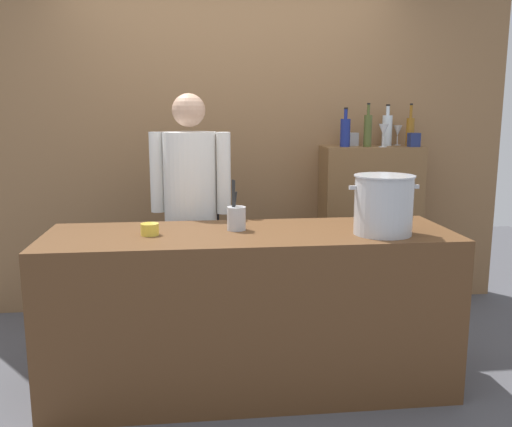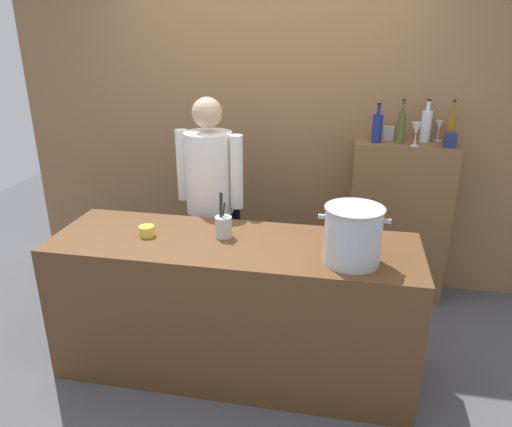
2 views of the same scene
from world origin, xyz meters
The scene contains 16 objects.
ground_plane centered at (0.00, 0.00, 0.00)m, with size 8.00×8.00×0.00m, color #4C4C51.
brick_back_panel centered at (0.00, 1.40, 1.50)m, with size 4.40×0.10×3.00m, color olive.
prep_counter centered at (0.00, 0.00, 0.45)m, with size 2.22×0.70×0.90m, color brown.
bar_cabinet centered at (1.07, 1.19, 0.64)m, with size 0.76×0.32×1.29m, color brown.
chef centered at (-0.32, 0.64, 0.96)m, with size 0.52×0.39×1.66m.
stockpot_large centered at (0.70, -0.13, 1.06)m, with size 0.38×0.32×0.32m.
utensil_crock centered at (-0.07, 0.06, 0.97)m, with size 0.10×0.10×0.28m.
butter_jar centered at (-0.54, -0.02, 0.93)m, with size 0.10×0.10×0.06m, color yellow.
wine_bottle_amber centered at (1.37, 1.20, 1.40)m, with size 0.06×0.06×0.32m.
wine_bottle_clear centered at (1.20, 1.24, 1.41)m, with size 0.08×0.08×0.32m.
wine_bottle_olive centered at (1.01, 1.14, 1.41)m, with size 0.06×0.06×0.32m.
wine_bottle_cobalt centered at (0.84, 1.15, 1.40)m, with size 0.07×0.07×0.29m.
wine_glass_tall centered at (1.30, 1.29, 1.40)m, with size 0.07×0.07×0.16m.
wine_glass_wide centered at (1.11, 1.08, 1.41)m, with size 0.07×0.07×0.17m.
spice_tin_silver centered at (0.93, 1.26, 1.34)m, with size 0.07×0.07×0.10m, color #B2B2B7.
spice_tin_navy centered at (1.35, 1.08, 1.34)m, with size 0.08×0.08×0.10m, color navy.
Camera 2 is at (0.65, -2.55, 2.10)m, focal length 33.85 mm.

